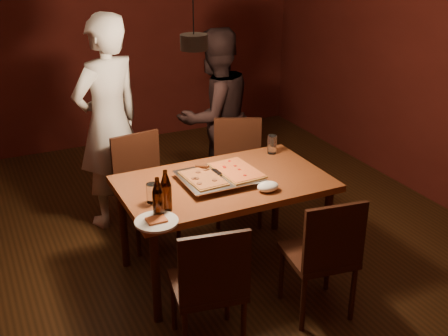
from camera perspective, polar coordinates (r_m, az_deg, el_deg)
name	(u,v)px	position (r m, az deg, el deg)	size (l,w,h in m)	color
room_shell	(195,94)	(3.82, -2.97, 7.50)	(6.00, 6.00, 6.00)	#341E0E
dining_table	(224,190)	(4.09, 0.00, -2.23)	(1.50, 0.90, 0.75)	brown
chair_far_left	(142,179)	(4.65, -8.30, -1.07)	(0.47, 0.47, 0.49)	#38190F
chair_far_right	(238,160)	(4.95, 1.43, 0.78)	(0.56, 0.56, 0.49)	#38190F
chair_near_left	(210,279)	(3.37, -1.40, -11.16)	(0.49, 0.49, 0.49)	#38190F
chair_near_right	(325,248)	(3.71, 10.25, -7.99)	(0.47, 0.47, 0.49)	#38190F
pizza_tray	(219,178)	(4.04, -0.49, -1.07)	(0.55, 0.45, 0.05)	silver
pizza_meat	(203,178)	(3.96, -2.13, -1.02)	(0.23, 0.37, 0.02)	maroon
pizza_cheese	(237,170)	(4.09, 1.31, -0.22)	(0.27, 0.42, 0.02)	gold
spatula	(215,172)	(4.04, -0.87, -0.42)	(0.09, 0.24, 0.04)	silver
beer_bottle_a	(158,197)	(3.54, -6.73, -2.98)	(0.07, 0.07, 0.27)	black
beer_bottle_b	(166,190)	(3.61, -5.92, -2.29)	(0.07, 0.07, 0.28)	black
water_glass_left	(153,193)	(3.76, -7.26, -2.53)	(0.08, 0.08, 0.13)	silver
water_glass_right	(272,144)	(4.53, 4.90, 2.40)	(0.07, 0.07, 0.15)	silver
plate_slice	(157,221)	(3.52, -6.87, -5.42)	(0.28, 0.28, 0.03)	white
napkin	(268,187)	(3.90, 4.48, -1.89)	(0.16, 0.12, 0.07)	white
diner_white	(109,123)	(4.83, -11.63, 4.50)	(0.67, 0.44, 1.83)	silver
diner_dark	(215,117)	(5.22, -0.90, 5.23)	(0.79, 0.62, 1.63)	black
pendant_lamp	(194,40)	(3.74, -3.08, 12.81)	(0.18, 0.18, 1.10)	black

